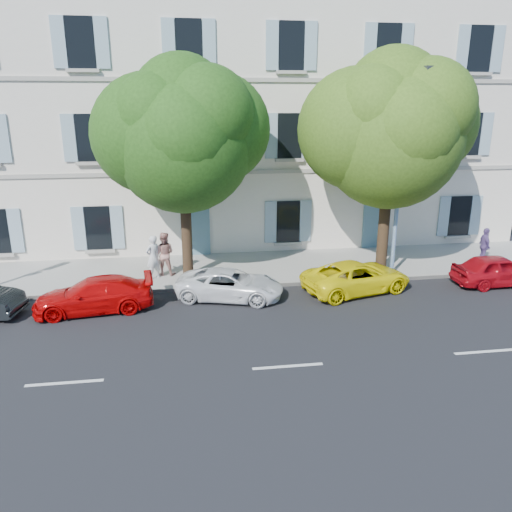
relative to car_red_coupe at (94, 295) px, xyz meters
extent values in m
plane|color=black|center=(5.96, -0.81, -0.59)|extent=(90.00, 90.00, 0.00)
cube|color=#A09E96|center=(5.96, 3.64, -0.52)|extent=(36.00, 4.50, 0.15)
cube|color=#9E998E|center=(5.96, 1.47, -0.51)|extent=(36.00, 0.16, 0.16)
cube|color=silver|center=(5.96, 9.39, 5.41)|extent=(28.00, 7.00, 12.00)
imported|color=#BF0506|center=(0.00, 0.00, 0.00)|extent=(4.25, 2.10, 1.19)
imported|color=white|center=(4.85, 0.48, -0.04)|extent=(4.31, 2.83, 1.10)
imported|color=#FFEA0A|center=(9.77, 0.50, 0.00)|extent=(4.66, 3.03, 1.19)
imported|color=#A80A13|center=(15.65, 0.39, 0.03)|extent=(3.68, 1.56, 1.24)
cylinder|color=#3A2819|center=(3.32, 2.78, 1.26)|extent=(0.43, 0.43, 3.41)
ellipsoid|color=#2B6018|center=(3.32, 2.78, 5.01)|extent=(5.45, 5.45, 6.00)
cylinder|color=#3A2819|center=(11.46, 2.23, 1.29)|extent=(0.46, 0.46, 3.47)
ellipsoid|color=#4F7A1F|center=(11.46, 2.23, 5.14)|extent=(5.63, 5.63, 6.20)
cylinder|color=#7293BF|center=(11.82, 1.92, 3.65)|extent=(0.16, 0.16, 8.19)
cylinder|color=#7293BF|center=(11.82, 1.20, 7.74)|extent=(0.42, 1.42, 0.10)
cube|color=#383A3D|center=(11.82, 0.48, 7.59)|extent=(0.35, 0.51, 0.18)
imported|color=silver|center=(1.93, 2.74, 0.46)|extent=(0.79, 0.76, 1.81)
imported|color=tan|center=(2.35, 3.15, 0.47)|extent=(0.99, 0.83, 1.82)
imported|color=#664C8C|center=(16.44, 2.67, 0.36)|extent=(0.54, 1.00, 1.61)
camera|label=1|loc=(3.29, -16.96, 6.49)|focal=35.00mm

